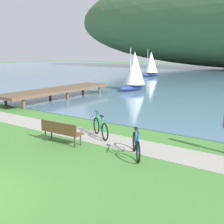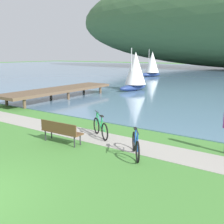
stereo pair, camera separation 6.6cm
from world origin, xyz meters
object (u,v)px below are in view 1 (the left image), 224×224
at_px(park_bench_near_camera, 61,130).
at_px(bicycle_beside_path, 100,128).
at_px(sailboat_nearest_to_shore, 134,71).
at_px(bicycle_leaning_near_bench, 136,145).
at_px(sailboat_mid_bay, 151,64).

height_order(park_bench_near_camera, bicycle_beside_path, bicycle_beside_path).
distance_m(park_bench_near_camera, sailboat_nearest_to_shore, 16.10).
bearing_deg(park_bench_near_camera, bicycle_leaning_near_bench, 8.45).
bearing_deg(sailboat_nearest_to_shore, bicycle_beside_path, -65.28).
relative_size(bicycle_leaning_near_bench, sailboat_nearest_to_shore, 0.37).
xyz_separation_m(bicycle_leaning_near_bench, sailboat_nearest_to_shore, (-8.58, 14.62, 1.49)).
bearing_deg(bicycle_beside_path, bicycle_leaning_near_bench, -25.04).
height_order(sailboat_nearest_to_shore, sailboat_mid_bay, sailboat_mid_bay).
relative_size(bicycle_leaning_near_bench, sailboat_mid_bay, 0.36).
relative_size(sailboat_nearest_to_shore, sailboat_mid_bay, 0.96).
height_order(bicycle_beside_path, sailboat_nearest_to_shore, sailboat_nearest_to_shore).
distance_m(park_bench_near_camera, sailboat_mid_bay, 32.73).
xyz_separation_m(park_bench_near_camera, sailboat_mid_bay, (-11.57, 30.58, 1.44)).
bearing_deg(sailboat_mid_bay, sailboat_nearest_to_shore, -68.54).
relative_size(park_bench_near_camera, sailboat_nearest_to_shore, 0.46).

